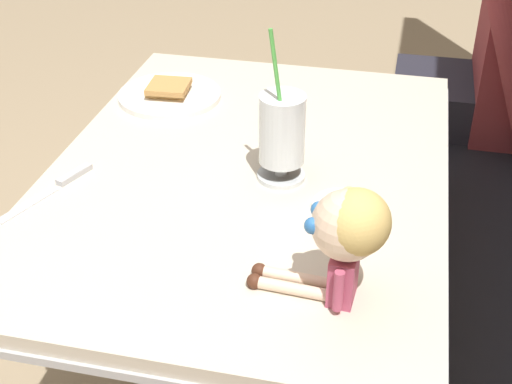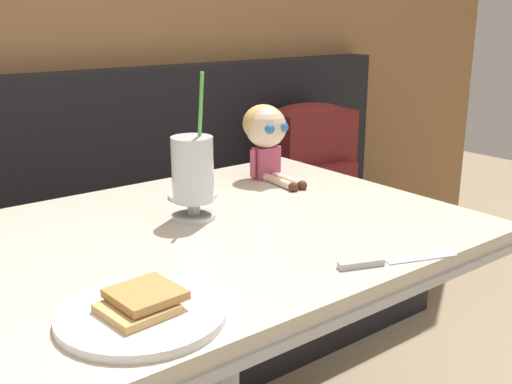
{
  "view_description": "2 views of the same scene",
  "coord_description": "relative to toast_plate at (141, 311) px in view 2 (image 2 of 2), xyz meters",
  "views": [
    {
      "loc": [
        1.22,
        0.47,
        1.49
      ],
      "look_at": [
        0.12,
        0.22,
        0.76
      ],
      "focal_mm": 50.19,
      "sensor_mm": 36.0,
      "label": 1
    },
    {
      "loc": [
        -0.65,
        -0.82,
        1.17
      ],
      "look_at": [
        0.13,
        0.17,
        0.8
      ],
      "focal_mm": 42.95,
      "sensor_mm": 36.0,
      "label": 2
    }
  ],
  "objects": [
    {
      "name": "wood_panel_wall",
      "position": [
        0.28,
        1.13,
        0.45
      ],
      "size": [
        4.4,
        0.08,
        2.4
      ],
      "primitive_type": "cube",
      "color": "olive",
      "rests_on": "ground"
    },
    {
      "name": "booth_bench",
      "position": [
        0.28,
        0.89,
        -0.42
      ],
      "size": [
        2.6,
        0.48,
        1.0
      ],
      "color": "black",
      "rests_on": "ground"
    },
    {
      "name": "diner_table",
      "position": [
        0.28,
        0.26,
        -0.21
      ],
      "size": [
        1.11,
        0.81,
        0.74
      ],
      "color": "beige",
      "rests_on": "ground"
    },
    {
      "name": "toast_plate",
      "position": [
        0.0,
        0.0,
        0.0
      ],
      "size": [
        0.25,
        0.25,
        0.04
      ],
      "color": "white",
      "rests_on": "diner_table"
    },
    {
      "name": "milkshake_glass",
      "position": [
        0.31,
        0.34,
        0.09
      ],
      "size": [
        0.1,
        0.1,
        0.32
      ],
      "color": "silver",
      "rests_on": "diner_table"
    },
    {
      "name": "butter_saucer",
      "position": [
        0.39,
        0.47,
        -0.0
      ],
      "size": [
        0.12,
        0.12,
        0.04
      ],
      "color": "white",
      "rests_on": "diner_table"
    },
    {
      "name": "butter_knife",
      "position": [
        0.42,
        -0.08,
        -0.01
      ],
      "size": [
        0.23,
        0.1,
        0.01
      ],
      "color": "silver",
      "rests_on": "diner_table"
    },
    {
      "name": "seated_doll",
      "position": [
        0.64,
        0.5,
        0.12
      ],
      "size": [
        0.12,
        0.22,
        0.2
      ],
      "color": "#B74C6B",
      "rests_on": "diner_table"
    },
    {
      "name": "backpack",
      "position": [
        1.14,
        0.87,
        -0.09
      ],
      "size": [
        0.32,
        0.27,
        0.41
      ],
      "color": "maroon",
      "rests_on": "booth_bench"
    }
  ]
}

